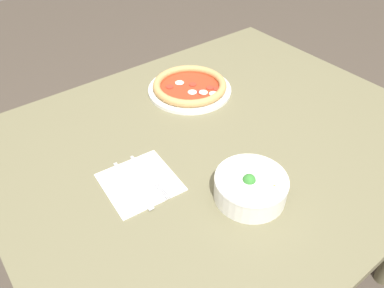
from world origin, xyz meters
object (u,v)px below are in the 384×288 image
pizza (190,87)px  knife (131,183)px  bowl (251,186)px  fork (148,176)px

pizza → knife: bearing=33.9°
bowl → knife: size_ratio=0.92×
bowl → knife: 0.31m
bowl → fork: bearing=-51.6°
fork → knife: 0.05m
bowl → knife: bowl is taller
knife → fork: bearing=84.6°
pizza → knife: size_ratio=1.46×
pizza → knife: 0.47m
pizza → fork: size_ratio=1.52×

